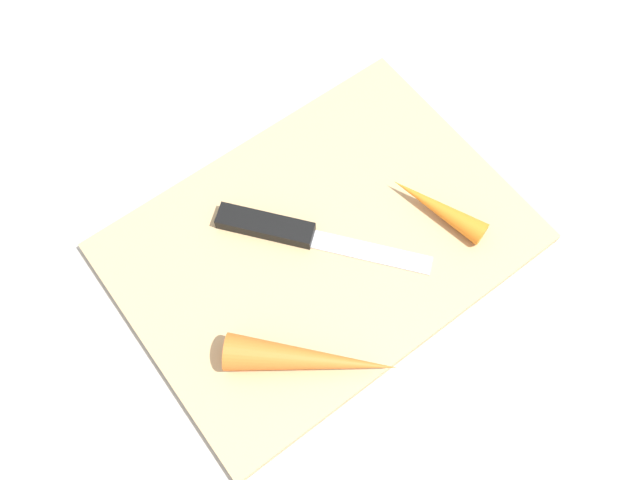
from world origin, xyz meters
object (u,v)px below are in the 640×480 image
object	(u,v)px
cutting_board	(320,243)
carrot_long	(311,360)
carrot_short	(437,208)
knife	(279,229)

from	to	relation	value
cutting_board	carrot_long	world-z (taller)	carrot_long
cutting_board	carrot_long	distance (m)	0.12
carrot_short	knife	bearing A→B (deg)	43.32
carrot_short	carrot_long	size ratio (longest dim) A/B	0.68
carrot_short	carrot_long	xyz separation A→B (m)	(0.18, 0.05, 0.00)
knife	carrot_short	xyz separation A→B (m)	(-0.13, 0.07, 0.01)
carrot_short	carrot_long	world-z (taller)	carrot_long
carrot_long	cutting_board	bearing A→B (deg)	92.03
knife	carrot_short	size ratio (longest dim) A/B	1.75
cutting_board	carrot_short	distance (m)	0.11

